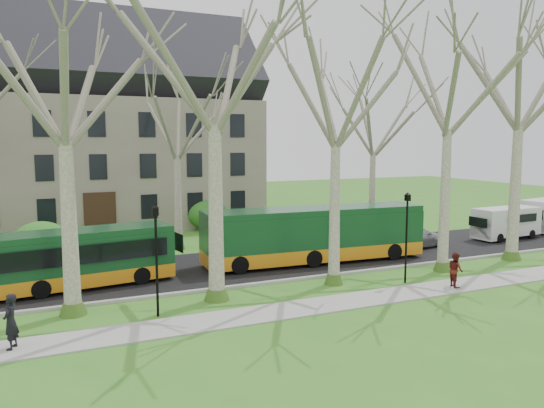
{
  "coord_description": "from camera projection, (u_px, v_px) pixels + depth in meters",
  "views": [
    {
      "loc": [
        -10.18,
        -21.18,
        6.86
      ],
      "look_at": [
        0.72,
        3.0,
        3.67
      ],
      "focal_mm": 35.0,
      "sensor_mm": 36.0,
      "label": 1
    }
  ],
  "objects": [
    {
      "name": "bus_follow",
      "position": [
        315.0,
        234.0,
        29.74
      ],
      "size": [
        12.79,
        3.39,
        3.16
      ],
      "primitive_type": null,
      "rotation": [
        0.0,
        0.0,
        -0.06
      ],
      "color": "#124120",
      "rests_on": "road"
    },
    {
      "name": "sidewalk",
      "position": [
        311.0,
        307.0,
        21.88
      ],
      "size": [
        70.0,
        2.0,
        0.06
      ],
      "primitive_type": "cube",
      "color": "gray",
      "rests_on": "ground"
    },
    {
      "name": "bus_lead",
      "position": [
        50.0,
        261.0,
        23.94
      ],
      "size": [
        11.29,
        3.69,
        2.77
      ],
      "primitive_type": null,
      "rotation": [
        0.0,
        0.0,
        0.13
      ],
      "color": "#124120",
      "rests_on": "road"
    },
    {
      "name": "pedestrian_a",
      "position": [
        11.0,
        321.0,
        17.3
      ],
      "size": [
        0.65,
        0.79,
        1.84
      ],
      "primitive_type": "imported",
      "rotation": [
        0.0,
        0.0,
        -1.93
      ],
      "color": "black",
      "rests_on": "sidewalk"
    },
    {
      "name": "tree_row_far",
      "position": [
        189.0,
        154.0,
        32.84
      ],
      "size": [
        33.0,
        7.0,
        12.0
      ],
      "color": "gray",
      "rests_on": "ground"
    },
    {
      "name": "lamp_row",
      "position": [
        295.0,
        240.0,
        22.93
      ],
      "size": [
        36.22,
        0.22,
        4.3
      ],
      "color": "black",
      "rests_on": "ground"
    },
    {
      "name": "pedestrian_b",
      "position": [
        455.0,
        270.0,
        24.69
      ],
      "size": [
        0.79,
        0.92,
        1.62
      ],
      "primitive_type": "imported",
      "rotation": [
        0.0,
        0.0,
        1.31
      ],
      "color": "#561813",
      "rests_on": "sidewalk"
    },
    {
      "name": "road",
      "position": [
        241.0,
        265.0,
        29.12
      ],
      "size": [
        80.0,
        8.0,
        0.06
      ],
      "primitive_type": "cube",
      "color": "black",
      "rests_on": "ground"
    },
    {
      "name": "van_a",
      "position": [
        506.0,
        223.0,
        36.77
      ],
      "size": [
        5.05,
        2.04,
        2.17
      ],
      "primitive_type": null,
      "rotation": [
        0.0,
        0.0,
        0.05
      ],
      "color": "silver",
      "rests_on": "road"
    },
    {
      "name": "building",
      "position": [
        88.0,
        125.0,
        42.46
      ],
      "size": [
        26.5,
        12.2,
        16.0
      ],
      "color": "slate",
      "rests_on": "ground"
    },
    {
      "name": "tree_row_verge",
      "position": [
        282.0,
        137.0,
        23.58
      ],
      "size": [
        49.0,
        7.0,
        14.0
      ],
      "color": "gray",
      "rests_on": "ground"
    },
    {
      "name": "curb",
      "position": [
        271.0,
        282.0,
        25.5
      ],
      "size": [
        80.0,
        0.25,
        0.14
      ],
      "primitive_type": "cube",
      "color": "#A5A39E",
      "rests_on": "ground"
    },
    {
      "name": "sedan",
      "position": [
        414.0,
        237.0,
        33.74
      ],
      "size": [
        5.07,
        2.92,
        1.38
      ],
      "primitive_type": "imported",
      "rotation": [
        0.0,
        0.0,
        1.79
      ],
      "color": "#A0A0A4",
      "rests_on": "road"
    },
    {
      "name": "ground",
      "position": [
        285.0,
        292.0,
        24.15
      ],
      "size": [
        120.0,
        120.0,
        0.0
      ],
      "primitive_type": "plane",
      "color": "#377722",
      "rests_on": "ground"
    },
    {
      "name": "hedges",
      "position": [
        129.0,
        230.0,
        34.8
      ],
      "size": [
        30.6,
        8.6,
        2.0
      ],
      "color": "#215F1B",
      "rests_on": "ground"
    }
  ]
}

